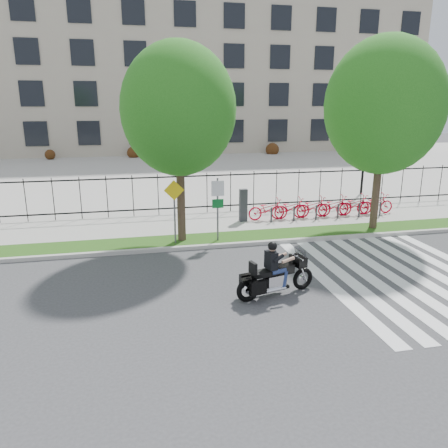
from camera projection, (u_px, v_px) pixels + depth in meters
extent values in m
plane|color=#39383B|center=(260.00, 289.00, 13.23)|extent=(120.00, 120.00, 0.00)
cube|color=#ACA9A2|center=(230.00, 245.00, 17.07)|extent=(60.00, 0.20, 0.15)
cube|color=#255014|center=(225.00, 239.00, 17.87)|extent=(60.00, 1.50, 0.15)
cube|color=#A8A59E|center=(214.00, 223.00, 20.22)|extent=(60.00, 3.50, 0.15)
cube|color=#A8A59E|center=(174.00, 169.00, 36.75)|extent=(80.00, 34.00, 0.10)
cube|color=#A59685|center=(155.00, 64.00, 52.92)|extent=(60.00, 20.00, 20.00)
cylinder|color=black|center=(364.00, 163.00, 26.03)|extent=(0.14, 0.14, 4.00)
cylinder|color=black|center=(366.00, 130.00, 25.52)|extent=(0.06, 0.70, 0.70)
sphere|color=white|center=(361.00, 128.00, 25.42)|extent=(0.36, 0.36, 0.36)
sphere|color=white|center=(372.00, 128.00, 25.57)|extent=(0.36, 0.36, 0.36)
cylinder|color=#37251E|center=(181.00, 193.00, 16.98)|extent=(0.32, 0.32, 3.77)
ellipsoid|color=#165914|center=(179.00, 109.00, 16.13)|extent=(4.29, 4.29, 4.93)
cylinder|color=#37251E|center=(377.00, 186.00, 18.70)|extent=(0.32, 0.32, 3.72)
ellipsoid|color=#165914|center=(384.00, 106.00, 17.82)|extent=(4.86, 4.86, 5.59)
cube|color=#2D2D33|center=(243.00, 205.00, 20.04)|extent=(0.35, 0.25, 1.50)
imported|color=red|center=(268.00, 209.00, 20.35)|extent=(1.90, 0.66, 1.00)
cylinder|color=#2D2D33|center=(271.00, 215.00, 19.92)|extent=(0.08, 0.08, 0.70)
imported|color=red|center=(290.00, 208.00, 20.57)|extent=(1.90, 0.66, 1.00)
cylinder|color=#2D2D33|center=(294.00, 214.00, 20.14)|extent=(0.08, 0.08, 0.70)
imported|color=red|center=(312.00, 207.00, 20.80)|extent=(1.90, 0.66, 1.00)
cylinder|color=#2D2D33|center=(316.00, 212.00, 20.37)|extent=(0.08, 0.08, 0.70)
imported|color=red|center=(333.00, 206.00, 21.02)|extent=(1.90, 0.66, 1.00)
cylinder|color=#2D2D33|center=(338.00, 211.00, 20.59)|extent=(0.08, 0.08, 0.70)
imported|color=red|center=(354.00, 205.00, 21.25)|extent=(1.90, 0.66, 1.00)
cylinder|color=#2D2D33|center=(359.00, 210.00, 20.82)|extent=(0.08, 0.08, 0.70)
imported|color=red|center=(375.00, 204.00, 21.47)|extent=(1.90, 0.66, 1.00)
cylinder|color=#2D2D33|center=(380.00, 209.00, 21.04)|extent=(0.08, 0.08, 0.70)
cylinder|color=#59595B|center=(218.00, 210.00, 17.10)|extent=(0.07, 0.07, 2.50)
cube|color=white|center=(218.00, 188.00, 16.84)|extent=(0.50, 0.03, 0.60)
cube|color=#0C6626|center=(218.00, 204.00, 17.00)|extent=(0.45, 0.03, 0.35)
cylinder|color=#59595B|center=(175.00, 213.00, 16.77)|extent=(0.07, 0.07, 2.40)
cube|color=yellow|center=(174.00, 190.00, 16.49)|extent=(0.78, 0.03, 0.78)
torus|color=black|center=(303.00, 279.00, 13.13)|extent=(0.69, 0.29, 0.68)
torus|color=black|center=(248.00, 290.00, 12.33)|extent=(0.74, 0.32, 0.72)
cube|color=black|center=(298.00, 261.00, 12.88)|extent=(0.42, 0.60, 0.30)
cube|color=#26262B|center=(300.00, 253.00, 12.85)|extent=(0.26, 0.52, 0.30)
cube|color=silver|center=(275.00, 281.00, 12.68)|extent=(0.66, 0.47, 0.40)
cube|color=black|center=(284.00, 269.00, 12.72)|extent=(0.61, 0.46, 0.26)
cube|color=black|center=(265.00, 273.00, 12.45)|extent=(0.76, 0.51, 0.14)
cube|color=black|center=(253.00, 268.00, 12.23)|extent=(0.18, 0.35, 0.34)
cube|color=black|center=(258.00, 288.00, 12.10)|extent=(0.52, 0.27, 0.40)
cube|color=black|center=(248.00, 280.00, 12.61)|extent=(0.52, 0.27, 0.40)
cube|color=black|center=(271.00, 260.00, 12.44)|extent=(0.33, 0.44, 0.51)
sphere|color=tan|center=(272.00, 248.00, 12.35)|extent=(0.23, 0.23, 0.23)
sphere|color=black|center=(272.00, 246.00, 12.34)|extent=(0.27, 0.27, 0.27)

